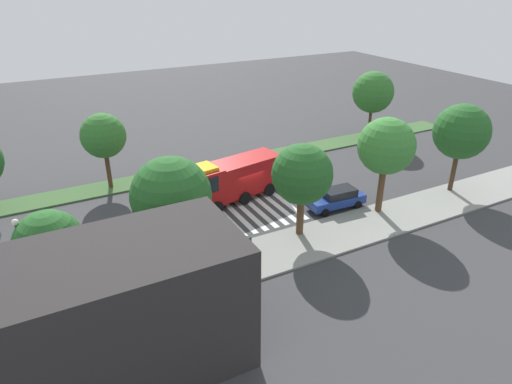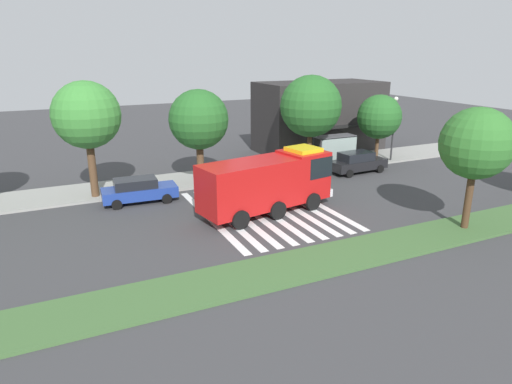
# 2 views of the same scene
# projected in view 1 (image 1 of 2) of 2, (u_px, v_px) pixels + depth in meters

# --- Properties ---
(ground_plane) EXTENTS (120.00, 120.00, 0.00)m
(ground_plane) POSITION_uv_depth(u_px,v_px,m) (248.00, 198.00, 38.58)
(ground_plane) COLOR #38383A
(sidewalk) EXTENTS (60.00, 4.55, 0.14)m
(sidewalk) POSITION_uv_depth(u_px,v_px,m) (302.00, 244.00, 31.92)
(sidewalk) COLOR gray
(sidewalk) RESTS_ON ground_plane
(median_strip) EXTENTS (60.00, 3.00, 0.14)m
(median_strip) POSITION_uv_depth(u_px,v_px,m) (213.00, 167.00, 44.57)
(median_strip) COLOR #3D6033
(median_strip) RESTS_ON ground_plane
(crosswalk) EXTENTS (7.65, 10.92, 0.01)m
(crosswalk) POSITION_uv_depth(u_px,v_px,m) (235.00, 201.00, 38.08)
(crosswalk) COLOR silver
(crosswalk) RESTS_ON ground_plane
(fire_truck) EXTENTS (8.91, 4.07, 3.73)m
(fire_truck) POSITION_uv_depth(u_px,v_px,m) (231.00, 178.00, 37.41)
(fire_truck) COLOR #B71414
(fire_truck) RESTS_ON ground_plane
(parked_car_west) EXTENTS (4.84, 2.20, 1.63)m
(parked_car_west) POSITION_uv_depth(u_px,v_px,m) (337.00, 198.00, 36.72)
(parked_car_west) COLOR navy
(parked_car_west) RESTS_ON ground_plane
(parked_car_mid) EXTENTS (4.85, 2.22, 1.72)m
(parked_car_mid) POSITION_uv_depth(u_px,v_px,m) (118.00, 255.00, 29.29)
(parked_car_mid) COLOR black
(parked_car_mid) RESTS_ON ground_plane
(bus_stop_shelter) EXTENTS (3.50, 1.40, 2.46)m
(bus_stop_shelter) POSITION_uv_depth(u_px,v_px,m) (130.00, 259.00, 27.03)
(bus_stop_shelter) COLOR #4C4C51
(bus_stop_shelter) RESTS_ON sidewalk
(bench_near_shelter) EXTENTS (1.60, 0.50, 0.90)m
(bench_near_shelter) POSITION_uv_depth(u_px,v_px,m) (195.00, 260.00, 29.26)
(bench_near_shelter) COLOR black
(bench_near_shelter) RESTS_ON sidewalk
(bench_west_of_shelter) EXTENTS (1.60, 0.50, 0.90)m
(bench_west_of_shelter) POSITION_uv_depth(u_px,v_px,m) (242.00, 246.00, 30.70)
(bench_west_of_shelter) COLOR #2D472D
(bench_west_of_shelter) RESTS_ON sidewalk
(street_lamp) EXTENTS (0.36, 0.36, 5.57)m
(street_lamp) POSITION_uv_depth(u_px,v_px,m) (24.00, 255.00, 24.58)
(street_lamp) COLOR #2D2D30
(street_lamp) RESTS_ON sidewalk
(storefront_building) EXTENTS (11.96, 6.78, 6.62)m
(storefront_building) POSITION_uv_depth(u_px,v_px,m) (113.00, 315.00, 20.51)
(storefront_building) COLOR #282626
(storefront_building) RESTS_ON ground_plane
(sidewalk_tree_far_west) EXTENTS (4.59, 4.59, 7.60)m
(sidewalk_tree_far_west) POSITION_uv_depth(u_px,v_px,m) (462.00, 132.00, 37.51)
(sidewalk_tree_far_west) COLOR #47301E
(sidewalk_tree_far_west) RESTS_ON sidewalk
(sidewalk_tree_west) EXTENTS (4.33, 4.33, 7.61)m
(sidewalk_tree_west) POSITION_uv_depth(u_px,v_px,m) (386.00, 147.00, 33.99)
(sidewalk_tree_west) COLOR #513823
(sidewalk_tree_west) RESTS_ON sidewalk
(sidewalk_tree_center) EXTENTS (4.26, 4.26, 6.81)m
(sidewalk_tree_center) POSITION_uv_depth(u_px,v_px,m) (302.00, 175.00, 31.15)
(sidewalk_tree_center) COLOR #513823
(sidewalk_tree_center) RESTS_ON sidewalk
(sidewalk_tree_east) EXTENTS (4.88, 4.88, 7.58)m
(sidewalk_tree_east) POSITION_uv_depth(u_px,v_px,m) (171.00, 197.00, 27.00)
(sidewalk_tree_east) COLOR #47301E
(sidewalk_tree_east) RESTS_ON sidewalk
(sidewalk_tree_far_east) EXTENTS (3.80, 3.80, 5.78)m
(sidewalk_tree_far_east) POSITION_uv_depth(u_px,v_px,m) (49.00, 244.00, 24.59)
(sidewalk_tree_far_east) COLOR #513823
(sidewalk_tree_far_east) RESTS_ON sidewalk
(median_tree_far_west) EXTENTS (4.59, 4.59, 7.44)m
(median_tree_far_west) POSITION_uv_depth(u_px,v_px,m) (373.00, 92.00, 50.62)
(median_tree_far_west) COLOR #47301E
(median_tree_far_west) RESTS_ON median_strip
(median_tree_west) EXTENTS (3.81, 3.81, 6.64)m
(median_tree_west) POSITION_uv_depth(u_px,v_px,m) (103.00, 136.00, 38.34)
(median_tree_west) COLOR #47301E
(median_tree_west) RESTS_ON median_strip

